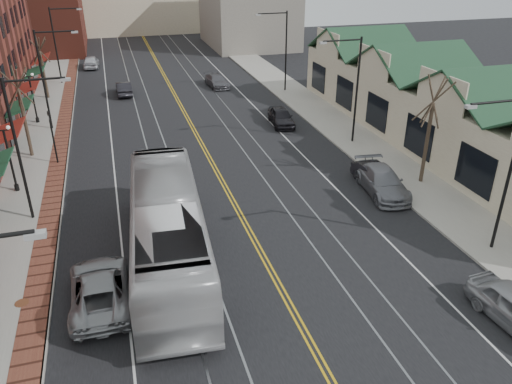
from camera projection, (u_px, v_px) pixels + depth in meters
sidewalk_left at (31, 190)px, 31.80m from camera, size 4.00×120.00×0.15m
sidewalk_right at (370, 150)px, 37.87m from camera, size 4.00×120.00×0.15m
building_right at (443, 115)px, 38.39m from camera, size 8.00×36.00×4.60m
backdrop_left at (28, 0)px, 70.58m from camera, size 14.00×18.00×14.00m
backdrop_mid at (137, 4)px, 88.62m from camera, size 22.00×14.00×9.00m
backdrop_right at (248, 8)px, 74.81m from camera, size 12.00×16.00×11.00m
streetlight_l_1 at (24, 136)px, 26.39m from camera, size 3.33×0.25×8.00m
streetlight_l_2 at (47, 70)px, 40.12m from camera, size 3.33×0.25×8.00m
streetlight_l_3 at (59, 38)px, 53.85m from camera, size 3.33×0.25×8.00m
streetlight_r_0 at (505, 160)px, 23.40m from camera, size 3.33×0.25×8.00m
streetlight_r_1 at (352, 80)px, 37.13m from camera, size 3.33×0.25×8.00m
streetlight_r_2 at (282, 43)px, 50.86m from camera, size 3.33×0.25×8.00m
lamppost_l_2 at (10, 160)px, 30.65m from camera, size 0.84×0.28×4.27m
lamppost_l_3 at (33, 99)px, 42.66m from camera, size 0.84×0.28×4.27m
tree_left_near at (23, 111)px, 35.28m from camera, size 1.78×1.37×6.48m
tree_left_far at (43, 66)px, 49.11m from camera, size 1.66×1.28×6.02m
tree_right_mid at (429, 129)px, 31.21m from camera, size 1.90×1.46×6.93m
manhole_far at (22, 303)px, 21.67m from camera, size 0.60×0.60×0.02m
traffic_signal at (52, 133)px, 34.57m from camera, size 0.18×0.15×3.80m
transit_bus at (168, 230)px, 23.77m from camera, size 4.22×14.04×3.86m
parked_suv at (100, 288)px, 21.60m from camera, size 2.57×5.52×1.53m
parked_car_b at (375, 177)px, 32.11m from camera, size 1.47×4.17×1.37m
parked_car_c at (382, 181)px, 31.27m from camera, size 2.84×5.63×1.57m
parked_car_d at (281, 117)px, 43.04m from camera, size 2.17×4.50×1.48m
distant_car_left at (124, 88)px, 51.58m from camera, size 1.56×4.23×1.38m
distant_car_right at (217, 81)px, 54.54m from camera, size 2.24×4.59×1.29m
distant_car_far at (91, 62)px, 62.82m from camera, size 2.02×4.58×1.53m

